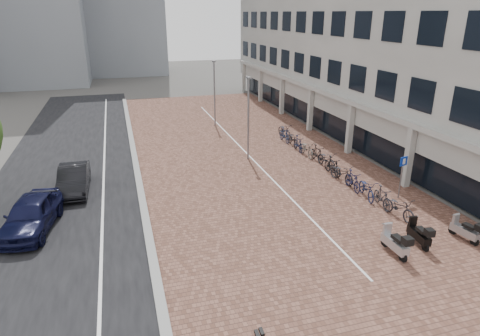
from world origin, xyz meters
name	(u,v)px	position (x,y,z in m)	size (l,w,h in m)	color
ground	(282,248)	(0.00, 0.00, 0.00)	(140.00, 140.00, 0.00)	#474442
plaza_brick	(243,153)	(2.00, 12.00, 0.01)	(14.50, 42.00, 0.04)	brown
street_asphalt	(70,169)	(-9.00, 12.00, 0.01)	(8.00, 50.00, 0.03)	black
curb	(135,162)	(-5.10, 12.00, 0.07)	(0.35, 42.00, 0.14)	gray
lane_line	(104,166)	(-7.00, 12.00, 0.02)	(0.12, 44.00, 0.00)	white
parking_line	(246,152)	(2.20, 12.00, 0.04)	(0.10, 30.00, 0.00)	white
office_building	(365,19)	(12.97, 16.00, 8.44)	(8.40, 40.00, 15.00)	#ABABA6
car_navy	(31,214)	(-9.86, 4.51, 0.75)	(1.78, 4.42, 1.50)	black
car_dark	(74,179)	(-8.43, 8.52, 0.68)	(1.44, 4.12, 1.36)	black
shoes	(260,334)	(-2.46, -4.29, 0.05)	(0.40, 0.34, 0.10)	black
scooter_front	(465,229)	(7.50, -1.54, 0.50)	(0.45, 1.45, 1.00)	#9D9DA1
scooter_mid	(419,233)	(5.42, -1.30, 0.52)	(0.47, 1.51, 1.04)	black
scooter_back	(395,242)	(4.03, -1.65, 0.55)	(0.50, 1.61, 1.11)	#A9AAAE
parking_sign	(402,171)	(7.50, 2.78, 1.49)	(0.47, 0.14, 2.26)	slate
lamp_near	(248,120)	(1.96, 10.75, 2.61)	(0.12, 0.12, 5.22)	gray
lamp_far	(214,94)	(1.87, 19.63, 2.64)	(0.12, 0.12, 5.28)	slate
bike_row	(324,160)	(5.93, 7.90, 0.52)	(1.29, 15.83, 1.05)	black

